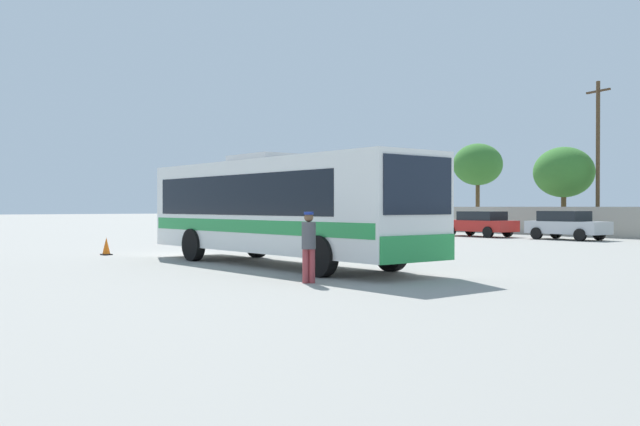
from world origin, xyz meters
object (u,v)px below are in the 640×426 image
roadside_tree_midleft (564,172)px  attendant_by_bus_door (309,243)px  parked_car_leftmost_red (480,223)px  utility_pole_near (598,155)px  parked_car_second_silver (567,225)px  traffic_cone_on_apron (106,246)px  roadside_tree_left (478,165)px  vendor_umbrella_near_gate_red (228,201)px  coach_bus_white_green (277,205)px

roadside_tree_midleft → attendant_by_bus_door: bearing=-63.8°
attendant_by_bus_door → parked_car_leftmost_red: size_ratio=0.36×
utility_pole_near → parked_car_leftmost_red: bearing=-113.7°
parked_car_second_silver → traffic_cone_on_apron: size_ratio=6.61×
parked_car_second_silver → roadside_tree_left: size_ratio=0.63×
attendant_by_bus_door → parked_car_leftmost_red: attendant_by_bus_door is taller
parked_car_second_silver → roadside_tree_left: 18.11m
parked_car_second_silver → roadside_tree_left: (-14.90, 9.38, 4.25)m
vendor_umbrella_near_gate_red → parked_car_second_silver: bearing=66.3°
attendant_by_bus_door → roadside_tree_left: roadside_tree_left is taller
roadside_tree_left → parked_car_leftmost_red: bearing=-46.8°
coach_bus_white_green → parked_car_second_silver: coach_bus_white_green is taller
vendor_umbrella_near_gate_red → traffic_cone_on_apron: vendor_umbrella_near_gate_red is taller
coach_bus_white_green → vendor_umbrella_near_gate_red: 12.85m
roadside_tree_left → roadside_tree_midleft: bearing=-18.2°
coach_bus_white_green → vendor_umbrella_near_gate_red: bearing=159.8°
parked_car_second_silver → utility_pole_near: utility_pole_near is taller
attendant_by_bus_door → vendor_umbrella_near_gate_red: size_ratio=0.70×
utility_pole_near → attendant_by_bus_door: bearing=-67.8°
roadside_tree_left → vendor_umbrella_near_gate_red: bearing=-73.2°
vendor_umbrella_near_gate_red → parked_car_leftmost_red: bearing=83.1°
attendant_by_bus_door → traffic_cone_on_apron: 11.87m
vendor_umbrella_near_gate_red → roadside_tree_left: size_ratio=0.35×
parked_car_second_silver → parked_car_leftmost_red: bearing=-170.7°
coach_bus_white_green → parked_car_second_silver: bearing=103.3°
utility_pole_near → traffic_cone_on_apron: 30.12m
attendant_by_bus_door → roadside_tree_left: (-24.43, 32.05, 4.12)m
parked_car_second_silver → roadside_tree_midleft: roadside_tree_midleft is taller
attendant_by_bus_door → utility_pole_near: bearing=112.2°
roadside_tree_midleft → traffic_cone_on_apron: (2.25, -29.63, -3.62)m
utility_pole_near → roadside_tree_left: utility_pole_near is taller
roadside_tree_left → attendant_by_bus_door: bearing=-52.7°
attendant_by_bus_door → vendor_umbrella_near_gate_red: (-16.68, 6.37, 1.07)m
attendant_by_bus_door → utility_pole_near: (-11.76, 28.78, 3.93)m
parked_car_leftmost_red → roadside_tree_left: size_ratio=0.67×
coach_bus_white_green → parked_car_leftmost_red: size_ratio=2.52×
traffic_cone_on_apron → parked_car_leftmost_red: bearing=97.5°
parked_car_second_silver → coach_bus_white_green: bearing=-76.7°
utility_pole_near → roadside_tree_left: size_ratio=1.39×
utility_pole_near → roadside_tree_left: 13.09m
parked_car_leftmost_red → roadside_tree_left: bearing=133.2°
coach_bus_white_green → traffic_cone_on_apron: (-7.18, -2.92, -1.49)m
parked_car_second_silver → traffic_cone_on_apron: parked_car_second_silver is taller
roadside_tree_left → traffic_cone_on_apron: size_ratio=10.49×
roadside_tree_left → traffic_cone_on_apron: 35.69m
attendant_by_bus_door → parked_car_leftmost_red: 26.37m
attendant_by_bus_door → utility_pole_near: 31.34m
roadside_tree_midleft → traffic_cone_on_apron: size_ratio=8.65×
roadside_tree_midleft → traffic_cone_on_apron: 29.94m
roadside_tree_left → roadside_tree_midleft: 10.98m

